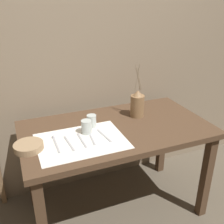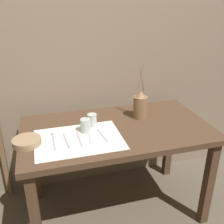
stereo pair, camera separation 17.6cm
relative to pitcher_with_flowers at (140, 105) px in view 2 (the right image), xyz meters
The scene contains 13 objects.
ground_plane 0.86m from the pitcher_with_flowers, 153.40° to the right, with size 12.00×12.00×0.00m, color brown.
stone_wall_back 0.56m from the pitcher_with_flowers, 120.52° to the left, with size 7.00×0.06×2.40m.
wooden_table 0.31m from the pitcher_with_flowers, 153.40° to the right, with size 1.31×0.73×0.73m.
linen_cloth 0.54m from the pitcher_with_flowers, 157.51° to the right, with size 0.55×0.40×0.00m.
pitcher_with_flowers is the anchor object (origin of this frame).
wooden_bowl 0.83m from the pitcher_with_flowers, 167.49° to the right, with size 0.17×0.17×0.04m.
glass_tumbler_near 0.45m from the pitcher_with_flowers, 164.72° to the right, with size 0.07×0.07×0.09m.
glass_tumbler_far 0.38m from the pitcher_with_flowers, behind, with size 0.07×0.07×0.09m.
spoon_outer 0.67m from the pitcher_with_flowers, 167.90° to the right, with size 0.02×0.20×0.02m.
fork_outer 0.62m from the pitcher_with_flowers, 160.08° to the right, with size 0.03×0.19×0.00m.
fork_inner 0.54m from the pitcher_with_flowers, 157.60° to the right, with size 0.01×0.19×0.00m.
spoon_inner 0.45m from the pitcher_with_flowers, 162.11° to the right, with size 0.04×0.20×0.02m.
knife_center 0.40m from the pitcher_with_flowers, 150.08° to the right, with size 0.04×0.19×0.00m.
Camera 2 is at (-0.47, -1.55, 1.57)m, focal length 42.00 mm.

